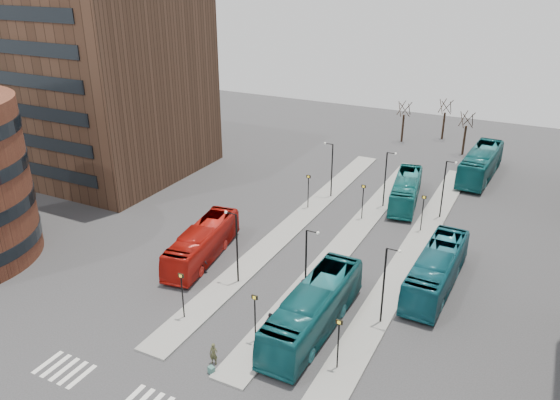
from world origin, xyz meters
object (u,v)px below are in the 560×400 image
at_px(suitcase, 211,370).
at_px(commuter_c, 304,288).
at_px(red_bus, 202,243).
at_px(teal_bus_c, 436,270).
at_px(teal_bus_a, 313,309).
at_px(teal_bus_d, 481,163).
at_px(commuter_b, 270,324).
at_px(traveller, 214,354).
at_px(commuter_a, 204,264).
at_px(teal_bus_b, 406,190).

distance_m(suitcase, commuter_c, 10.80).
xyz_separation_m(red_bus, teal_bus_c, (19.28, 4.56, 0.11)).
xyz_separation_m(teal_bus_a, teal_bus_d, (5.82, 36.83, 0.07)).
distance_m(teal_bus_a, commuter_b, 3.22).
height_order(red_bus, teal_bus_d, teal_bus_d).
xyz_separation_m(suitcase, commuter_c, (1.57, 10.68, 0.51)).
xyz_separation_m(traveller, commuter_a, (-7.12, 9.33, -0.01)).
height_order(teal_bus_a, commuter_a, teal_bus_a).
relative_size(teal_bus_c, commuter_c, 7.61).
bearing_deg(teal_bus_c, teal_bus_a, -122.64).
xyz_separation_m(red_bus, traveller, (8.52, -11.21, -0.75)).
distance_m(red_bus, commuter_c, 10.58).
xyz_separation_m(red_bus, commuter_a, (1.40, -1.89, -0.76)).
distance_m(suitcase, red_bus, 15.05).
bearing_deg(teal_bus_d, commuter_b, -98.78).
relative_size(traveller, commuter_b, 0.83).
xyz_separation_m(red_bus, commuter_c, (10.46, -1.40, -0.75)).
distance_m(teal_bus_b, commuter_c, 21.63).
xyz_separation_m(commuter_b, commuter_c, (0.07, 5.55, -0.16)).
relative_size(red_bus, commuter_b, 5.90).
height_order(suitcase, traveller, traveller).
distance_m(traveller, commuter_b, 4.66).
distance_m(suitcase, traveller, 1.07).
relative_size(suitcase, teal_bus_d, 0.04).
bearing_deg(traveller, red_bus, 115.14).
relative_size(suitcase, traveller, 0.33).
bearing_deg(commuter_c, commuter_b, 0.67).
bearing_deg(teal_bus_c, traveller, -122.69).
xyz_separation_m(red_bus, teal_bus_a, (12.80, -4.96, 0.19)).
distance_m(red_bus, teal_bus_a, 13.73).
relative_size(teal_bus_a, commuter_a, 8.16).
height_order(teal_bus_a, teal_bus_d, teal_bus_d).
bearing_deg(commuter_a, suitcase, 144.26).
distance_m(teal_bus_b, teal_bus_c, 16.90).
distance_m(traveller, commuter_a, 11.74).
relative_size(teal_bus_a, commuter_b, 6.66).
bearing_deg(teal_bus_b, commuter_b, -103.70).
distance_m(teal_bus_b, traveller, 31.60).
bearing_deg(commuter_a, traveller, 145.30).
bearing_deg(teal_bus_d, teal_bus_a, -95.79).
relative_size(suitcase, commuter_b, 0.27).
bearing_deg(red_bus, suitcase, -62.42).
height_order(commuter_a, commuter_b, commuter_b).
height_order(teal_bus_d, commuter_a, teal_bus_d).
bearing_deg(teal_bus_a, commuter_a, 165.45).
distance_m(teal_bus_b, commuter_b, 27.16).
distance_m(suitcase, teal_bus_a, 8.25).
bearing_deg(teal_bus_d, teal_bus_b, -113.72).
height_order(traveller, commuter_c, commuter_c).
bearing_deg(red_bus, teal_bus_b, 49.07).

